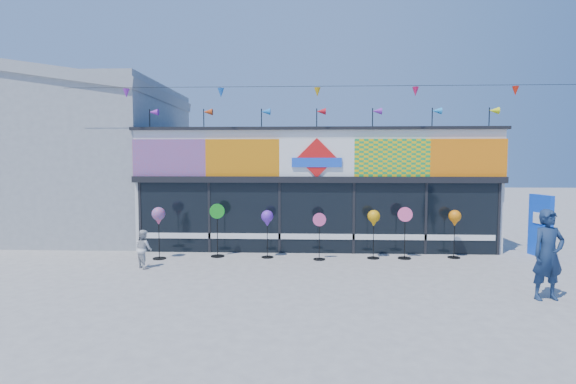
# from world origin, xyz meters

# --- Properties ---
(ground) EXTENTS (80.00, 80.00, 0.00)m
(ground) POSITION_xyz_m (0.00, 0.00, 0.00)
(ground) COLOR gray
(ground) RESTS_ON ground
(kite_shop) EXTENTS (16.00, 5.70, 5.31)m
(kite_shop) POSITION_xyz_m (0.00, 5.94, 2.05)
(kite_shop) COLOR silver
(kite_shop) RESTS_ON ground
(neighbour_building) EXTENTS (8.18, 7.20, 6.87)m
(neighbour_building) POSITION_xyz_m (-10.00, 7.00, 3.20)
(neighbour_building) COLOR #9DA0A2
(neighbour_building) RESTS_ON ground
(blue_sign) EXTENTS (0.31, 0.98, 1.95)m
(blue_sign) POSITION_xyz_m (6.99, 3.18, 0.98)
(blue_sign) COLOR blue
(blue_sign) RESTS_ON ground
(spinner_0) EXTENTS (0.40, 0.40, 1.60)m
(spinner_0) POSITION_xyz_m (-4.83, 2.34, 1.28)
(spinner_0) COLOR black
(spinner_0) RESTS_ON ground
(spinner_1) EXTENTS (0.44, 0.42, 1.67)m
(spinner_1) POSITION_xyz_m (-3.11, 2.75, 0.88)
(spinner_1) COLOR black
(spinner_1) RESTS_ON ground
(spinner_2) EXTENTS (0.37, 0.37, 1.48)m
(spinner_2) POSITION_xyz_m (-1.53, 2.67, 1.18)
(spinner_2) COLOR black
(spinner_2) RESTS_ON ground
(spinner_3) EXTENTS (0.40, 0.36, 1.43)m
(spinner_3) POSITION_xyz_m (0.07, 2.44, 0.76)
(spinner_3) COLOR black
(spinner_3) RESTS_ON ground
(spinner_4) EXTENTS (0.38, 0.38, 1.50)m
(spinner_4) POSITION_xyz_m (1.73, 2.68, 1.20)
(spinner_4) COLOR black
(spinner_4) RESTS_ON ground
(spinner_5) EXTENTS (0.43, 0.41, 1.59)m
(spinner_5) POSITION_xyz_m (2.69, 2.70, 0.84)
(spinner_5) COLOR black
(spinner_5) RESTS_ON ground
(spinner_6) EXTENTS (0.38, 0.38, 1.49)m
(spinner_6) POSITION_xyz_m (4.25, 2.87, 1.19)
(spinner_6) COLOR black
(spinner_6) RESTS_ON ground
(adult_man) EXTENTS (0.78, 0.58, 1.97)m
(adult_man) POSITION_xyz_m (4.89, -1.28, 0.98)
(adult_man) COLOR #172949
(adult_man) RESTS_ON ground
(child) EXTENTS (0.59, 0.58, 1.08)m
(child) POSITION_xyz_m (-4.89, 1.20, 0.54)
(child) COLOR silver
(child) RESTS_ON ground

